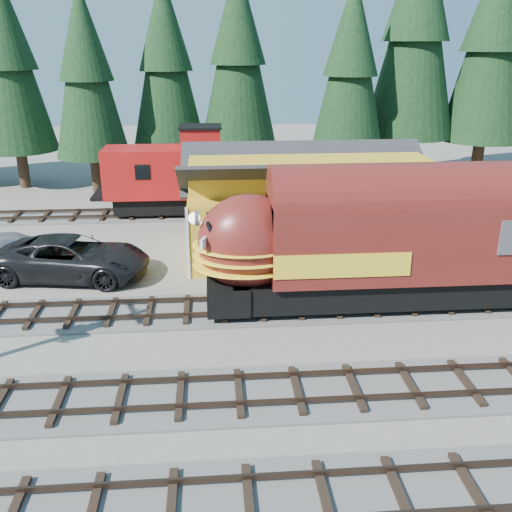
{
  "coord_description": "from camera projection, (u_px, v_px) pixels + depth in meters",
  "views": [
    {
      "loc": [
        -4.86,
        -16.9,
        10.22
      ],
      "look_at": [
        -3.19,
        4.0,
        2.35
      ],
      "focal_mm": 40.0,
      "sensor_mm": 36.0,
      "label": 1
    }
  ],
  "objects": [
    {
      "name": "ground",
      "position": [
        357.0,
        357.0,
        19.72
      ],
      "size": [
        120.0,
        120.0,
        0.0
      ],
      "primitive_type": "plane",
      "color": "#6B665B",
      "rests_on": "ground"
    },
    {
      "name": "track_spur",
      "position": [
        130.0,
        215.0,
        35.76
      ],
      "size": [
        32.0,
        3.2,
        0.33
      ],
      "color": "#4C4947",
      "rests_on": "ground"
    },
    {
      "name": "depot",
      "position": [
        309.0,
        197.0,
        28.48
      ],
      "size": [
        12.8,
        7.0,
        5.3
      ],
      "color": "gold",
      "rests_on": "ground"
    },
    {
      "name": "conifer_backdrop",
      "position": [
        390.0,
        41.0,
        39.97
      ],
      "size": [
        79.7,
        22.51,
        17.36
      ],
      "color": "black",
      "rests_on": "ground"
    },
    {
      "name": "locomotive",
      "position": [
        394.0,
        246.0,
        22.71
      ],
      "size": [
        16.56,
        3.29,
        4.5
      ],
      "color": "black",
      "rests_on": "ground"
    },
    {
      "name": "caboose",
      "position": [
        187.0,
        175.0,
        35.16
      ],
      "size": [
        9.81,
        2.85,
        5.1
      ],
      "color": "black",
      "rests_on": "ground"
    },
    {
      "name": "pickup_truck_a",
      "position": [
        72.0,
        258.0,
        26.08
      ],
      "size": [
        7.42,
        4.29,
        1.94
      ],
      "primitive_type": "imported",
      "rotation": [
        0.0,
        0.0,
        1.41
      ],
      "color": "black",
      "rests_on": "ground"
    },
    {
      "name": "pickup_truck_b",
      "position": [
        13.0,
        249.0,
        27.86
      ],
      "size": [
        5.67,
        4.37,
        1.53
      ],
      "primitive_type": "imported",
      "rotation": [
        0.0,
        0.0,
        2.06
      ],
      "color": "#9DA0A5",
      "rests_on": "ground"
    }
  ]
}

